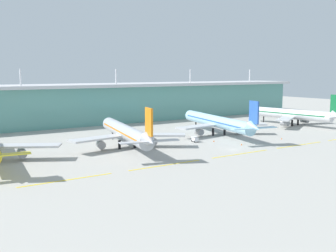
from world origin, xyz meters
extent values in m
plane|color=#A8A59E|center=(0.00, 0.00, 0.00)|extent=(600.00, 600.00, 0.00)
cube|color=#5B9E93|center=(0.00, 109.74, 10.96)|extent=(280.00, 28.00, 21.91)
cube|color=silver|center=(0.00, 109.74, 22.81)|extent=(288.00, 34.00, 1.80)
cylinder|color=silver|center=(-56.00, 104.14, 28.21)|extent=(0.90, 0.90, 9.00)
cylinder|color=silver|center=(0.00, 104.14, 28.21)|extent=(0.90, 0.90, 9.00)
cylinder|color=silver|center=(56.00, 104.14, 28.21)|extent=(0.90, 0.90, 9.00)
cylinder|color=silver|center=(112.00, 104.14, 28.21)|extent=(0.90, 0.90, 9.00)
cube|color=yellow|center=(-83.62, 0.59, 7.50)|extent=(10.32, 4.42, 0.36)
cube|color=#B7BABF|center=(-74.00, 25.15, 5.20)|extent=(24.27, 17.62, 0.70)
cylinder|color=gray|center=(-75.01, 26.73, 2.40)|extent=(3.73, 4.86, 3.20)
cylinder|color=#ADB2BC|center=(-33.48, 27.91, 6.50)|extent=(17.39, 57.41, 5.80)
cone|color=#ADB2BC|center=(-27.21, 57.98, 6.50)|extent=(6.21, 5.04, 5.51)
cone|color=#ADB2BC|center=(-39.95, -3.14, 7.70)|extent=(6.18, 7.49, 5.72)
cube|color=orange|center=(-39.75, -2.16, 14.15)|extent=(1.99, 6.41, 9.50)
cube|color=#ADB2BC|center=(-45.23, -1.53, 7.50)|extent=(10.44, 5.17, 0.36)
cube|color=#ADB2BC|center=(-34.46, -3.77, 7.50)|extent=(10.44, 5.17, 0.36)
cube|color=#B7BABF|center=(-46.13, 26.02, 5.20)|extent=(24.83, 10.95, 0.70)
cylinder|color=gray|center=(-44.66, 27.19, 2.40)|extent=(4.05, 5.06, 3.20)
cube|color=#B7BABF|center=(-22.64, 21.13, 5.20)|extent=(23.73, 18.99, 0.70)
cylinder|color=gray|center=(-23.52, 22.79, 2.40)|extent=(4.05, 5.06, 3.20)
cylinder|color=black|center=(-29.09, 48.99, 1.80)|extent=(0.70, 0.70, 3.60)
cylinder|color=black|center=(-37.23, 25.62, 1.80)|extent=(1.10, 1.10, 3.60)
cylinder|color=black|center=(-30.96, 24.32, 1.80)|extent=(1.10, 1.10, 3.60)
cube|color=orange|center=(-33.48, 27.91, 6.90)|extent=(16.26, 51.79, 0.60)
cylinder|color=#9ED1EA|center=(20.28, 33.94, 6.50)|extent=(18.22, 61.74, 5.80)
cone|color=#9ED1EA|center=(26.96, 66.18, 6.50)|extent=(6.21, 5.03, 5.51)
cone|color=#9ED1EA|center=(13.41, 0.72, 7.70)|extent=(6.17, 7.49, 5.72)
cube|color=#2D5BB7|center=(13.61, 1.70, 14.15)|extent=(1.98, 6.41, 9.50)
cube|color=#9ED1EA|center=(8.12, 2.32, 7.50)|extent=(10.44, 5.16, 0.36)
cube|color=#9ED1EA|center=(18.89, 0.09, 7.50)|extent=(10.44, 5.16, 0.36)
cube|color=#B7BABF|center=(7.63, 32.04, 5.20)|extent=(24.83, 10.98, 0.70)
cylinder|color=gray|center=(9.10, 33.21, 2.40)|extent=(4.05, 5.06, 3.20)
cube|color=#B7BABF|center=(31.14, 27.17, 5.20)|extent=(23.74, 18.97, 0.70)
cylinder|color=gray|center=(30.25, 28.83, 2.40)|extent=(4.05, 5.06, 3.20)
cylinder|color=black|center=(24.98, 56.65, 1.80)|extent=(0.70, 0.70, 3.60)
cylinder|color=black|center=(16.54, 31.65, 1.80)|extent=(1.10, 1.10, 3.60)
cylinder|color=black|center=(22.81, 30.35, 1.80)|extent=(1.10, 1.10, 3.60)
cube|color=#2D5BB7|center=(20.28, 33.94, 6.90)|extent=(17.00, 55.69, 0.60)
cylinder|color=silver|center=(79.88, 37.39, 6.50)|extent=(13.14, 50.02, 5.80)
cone|color=silver|center=(75.88, 63.95, 6.50)|extent=(6.04, 4.78, 5.51)
cube|color=#146B38|center=(83.88, 10.84, 14.15)|extent=(1.65, 6.43, 9.50)
cube|color=silver|center=(78.52, 9.52, 7.50)|extent=(10.37, 4.65, 0.36)
cube|color=#B7BABF|center=(68.67, 31.23, 5.20)|extent=(24.12, 18.06, 0.70)
cylinder|color=gray|center=(69.64, 32.84, 2.40)|extent=(3.83, 4.93, 3.20)
cube|color=#B7BABF|center=(92.40, 34.81, 5.20)|extent=(24.92, 12.19, 0.70)
cylinder|color=gray|center=(91.00, 36.06, 2.40)|extent=(3.83, 4.93, 3.20)
cylinder|color=black|center=(77.10, 55.83, 1.80)|extent=(0.70, 0.70, 3.60)
cylinder|color=black|center=(77.16, 33.95, 1.80)|extent=(1.10, 1.10, 3.60)
cylinder|color=black|center=(83.49, 34.90, 1.80)|extent=(1.10, 1.10, 3.60)
cube|color=#146B38|center=(79.88, 37.39, 6.90)|extent=(12.44, 45.11, 0.60)
cube|color=yellow|center=(-71.00, -8.41, 0.02)|extent=(28.00, 0.70, 0.04)
cube|color=yellow|center=(-37.00, -8.41, 0.02)|extent=(28.00, 0.70, 0.04)
cube|color=yellow|center=(-3.00, -8.41, 0.02)|extent=(28.00, 0.70, 0.04)
cube|color=yellow|center=(31.00, -8.41, 0.02)|extent=(28.00, 0.70, 0.04)
cube|color=silver|center=(-1.86, 21.97, 1.25)|extent=(2.48, 3.88, 1.60)
cube|color=silver|center=(-1.86, 21.97, 2.40)|extent=(2.40, 3.53, 0.16)
cylinder|color=black|center=(-2.41, 23.37, 0.45)|extent=(0.52, 0.95, 0.90)
cylinder|color=black|center=(-0.82, 23.05, 0.45)|extent=(0.52, 0.95, 0.90)
cylinder|color=black|center=(-2.90, 20.90, 0.45)|extent=(0.52, 0.95, 0.90)
cylinder|color=black|center=(-1.32, 20.58, 0.45)|extent=(0.52, 0.95, 0.90)
cone|color=orange|center=(9.97, 4.82, 0.35)|extent=(0.56, 0.56, 0.70)
cone|color=orange|center=(36.29, 5.99, 0.35)|extent=(0.56, 0.56, 0.70)
cone|color=orange|center=(5.68, 17.90, 0.35)|extent=(0.56, 0.56, 0.70)
camera|label=1|loc=(-108.36, -118.40, 30.83)|focal=42.98mm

